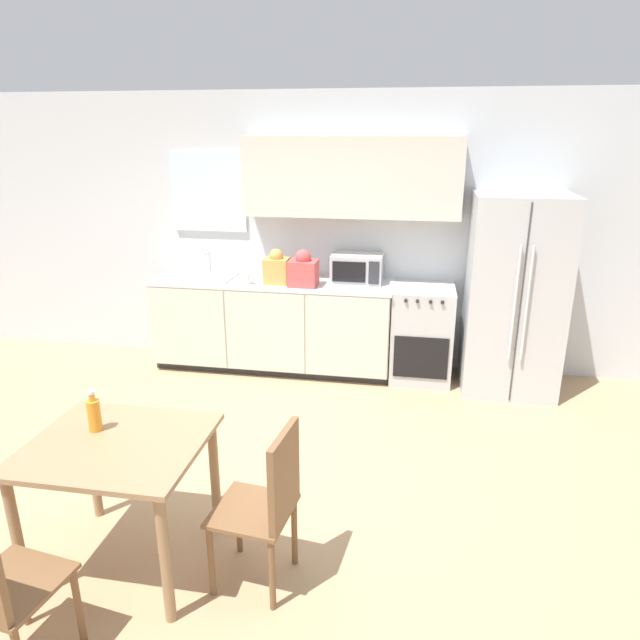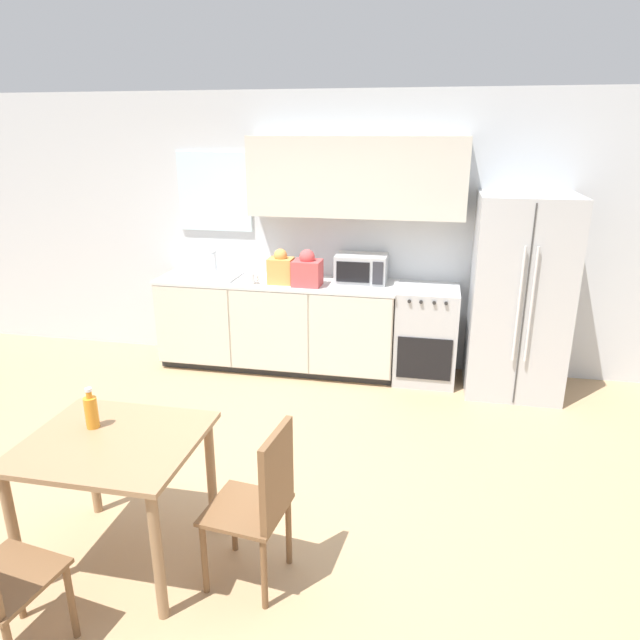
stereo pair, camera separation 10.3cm
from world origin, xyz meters
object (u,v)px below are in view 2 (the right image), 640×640
object	(u,v)px
dining_chair_side	(263,497)
refrigerator	(519,296)
microwave	(361,268)
oven_range	(426,334)
dining_table	(115,460)
coffee_mug	(251,278)
drink_bottle	(91,411)

from	to	relation	value
dining_chair_side	refrigerator	bearing A→B (deg)	-22.25
microwave	oven_range	bearing A→B (deg)	-8.33
refrigerator	dining_table	size ratio (longest dim) A/B	1.98
microwave	coffee_mug	bearing A→B (deg)	-165.26
dining_chair_side	drink_bottle	xyz separation A→B (m)	(-1.01, 0.11, 0.33)
microwave	drink_bottle	world-z (taller)	microwave
refrigerator	drink_bottle	world-z (taller)	refrigerator
coffee_mug	dining_table	bearing A→B (deg)	-88.05
oven_range	coffee_mug	world-z (taller)	coffee_mug
dining_table	drink_bottle	xyz separation A→B (m)	(-0.17, 0.10, 0.23)
coffee_mug	dining_chair_side	size ratio (longest dim) A/B	0.13
coffee_mug	dining_chair_side	bearing A→B (deg)	-71.10
coffee_mug	drink_bottle	size ratio (longest dim) A/B	0.53
microwave	coffee_mug	size ratio (longest dim) A/B	3.93
dining_chair_side	drink_bottle	world-z (taller)	drink_bottle
oven_range	coffee_mug	bearing A→B (deg)	-174.04
oven_range	refrigerator	distance (m)	0.92
refrigerator	drink_bottle	xyz separation A→B (m)	(-2.57, -2.70, -0.04)
refrigerator	dining_chair_side	xyz separation A→B (m)	(-1.57, -2.81, -0.37)
drink_bottle	refrigerator	bearing A→B (deg)	46.37
refrigerator	drink_bottle	size ratio (longest dim) A/B	7.65
refrigerator	dining_table	distance (m)	3.70
dining_table	drink_bottle	world-z (taller)	drink_bottle
coffee_mug	drink_bottle	xyz separation A→B (m)	(-0.08, -2.59, -0.11)
dining_chair_side	coffee_mug	bearing A→B (deg)	25.80
refrigerator	coffee_mug	size ratio (longest dim) A/B	14.51
dining_table	dining_chair_side	xyz separation A→B (m)	(0.84, -0.02, -0.11)
drink_bottle	oven_range	bearing A→B (deg)	57.46
drink_bottle	dining_chair_side	bearing A→B (deg)	-6.39
dining_chair_side	drink_bottle	bearing A→B (deg)	90.51
oven_range	drink_bottle	bearing A→B (deg)	-122.54
drink_bottle	coffee_mug	bearing A→B (deg)	88.28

